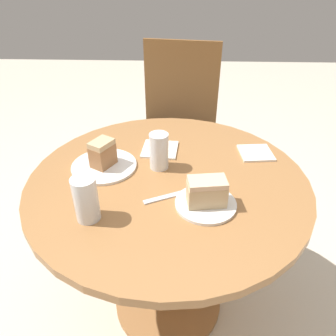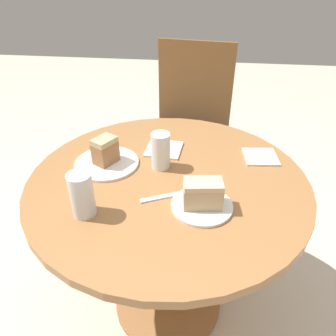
# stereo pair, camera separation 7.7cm
# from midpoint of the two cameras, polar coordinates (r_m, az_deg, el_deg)

# --- Properties ---
(ground_plane) EXTENTS (8.00, 8.00, 0.00)m
(ground_plane) POSITION_cam_midpoint_polar(r_m,az_deg,el_deg) (1.65, -1.44, -22.23)
(ground_plane) COLOR beige
(table) EXTENTS (0.97, 0.97, 0.71)m
(table) POSITION_cam_midpoint_polar(r_m,az_deg,el_deg) (1.24, -1.79, -7.80)
(table) COLOR #9E6B3D
(table) RESTS_ON ground_plane
(chair) EXTENTS (0.54, 0.52, 0.95)m
(chair) POSITION_cam_midpoint_polar(r_m,az_deg,el_deg) (2.01, 0.57, 7.52)
(chair) COLOR brown
(chair) RESTS_ON ground_plane
(plate_near) EXTENTS (0.19, 0.19, 0.01)m
(plate_near) POSITION_cam_midpoint_polar(r_m,az_deg,el_deg) (1.02, 4.43, -6.29)
(plate_near) COLOR white
(plate_near) RESTS_ON table
(plate_far) EXTENTS (0.24, 0.24, 0.01)m
(plate_far) POSITION_cam_midpoint_polar(r_m,az_deg,el_deg) (1.22, -12.84, 0.33)
(plate_far) COLOR white
(plate_far) RESTS_ON table
(cake_slice_near) EXTENTS (0.12, 0.08, 0.09)m
(cake_slice_near) POSITION_cam_midpoint_polar(r_m,az_deg,el_deg) (0.99, 4.55, -4.16)
(cake_slice_near) COLOR tan
(cake_slice_near) RESTS_ON plate_near
(cake_slice_far) EXTENTS (0.09, 0.10, 0.10)m
(cake_slice_far) POSITION_cam_midpoint_polar(r_m,az_deg,el_deg) (1.19, -13.16, 2.48)
(cake_slice_far) COLOR #9E6B42
(cake_slice_far) RESTS_ON plate_far
(glass_lemonade) EXTENTS (0.07, 0.07, 0.14)m
(glass_lemonade) POSITION_cam_midpoint_polar(r_m,az_deg,el_deg) (0.98, -16.26, -5.60)
(glass_lemonade) COLOR beige
(glass_lemonade) RESTS_ON table
(glass_water) EXTENTS (0.07, 0.07, 0.13)m
(glass_water) POSITION_cam_midpoint_polar(r_m,az_deg,el_deg) (1.16, -3.47, 2.61)
(glass_water) COLOR silver
(glass_water) RESTS_ON table
(napkin_stack) EXTENTS (0.15, 0.15, 0.01)m
(napkin_stack) POSITION_cam_midpoint_polar(r_m,az_deg,el_deg) (1.29, -3.13, 3.23)
(napkin_stack) COLOR silver
(napkin_stack) RESTS_ON table
(fork) EXTENTS (0.16, 0.09, 0.00)m
(fork) POSITION_cam_midpoint_polar(r_m,az_deg,el_deg) (1.05, -1.95, -4.98)
(fork) COLOR silver
(fork) RESTS_ON table
(napkin_side) EXTENTS (0.13, 0.13, 0.01)m
(napkin_side) POSITION_cam_midpoint_polar(r_m,az_deg,el_deg) (1.30, 13.42, 2.54)
(napkin_side) COLOR silver
(napkin_side) RESTS_ON table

